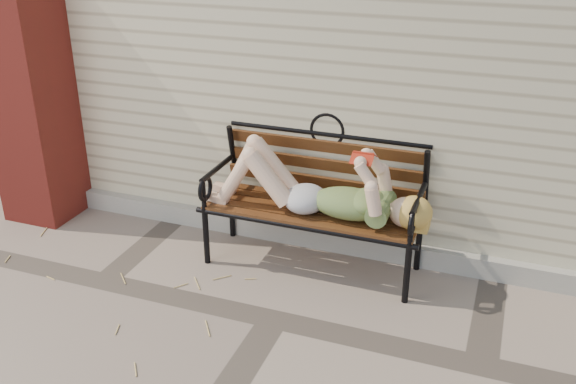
% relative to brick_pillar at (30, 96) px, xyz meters
% --- Properties ---
extents(ground, '(80.00, 80.00, 0.00)m').
position_rel_brick_pillar_xyz_m(ground, '(2.30, -0.75, -1.00)').
color(ground, gray).
rests_on(ground, ground).
extents(house_wall, '(8.00, 4.00, 3.00)m').
position_rel_brick_pillar_xyz_m(house_wall, '(2.30, 2.25, 0.50)').
color(house_wall, beige).
rests_on(house_wall, ground).
extents(foundation_strip, '(8.00, 0.10, 0.15)m').
position_rel_brick_pillar_xyz_m(foundation_strip, '(2.30, 0.22, -0.93)').
color(foundation_strip, '#ADA99D').
rests_on(foundation_strip, ground).
extents(brick_pillar, '(0.50, 0.50, 2.00)m').
position_rel_brick_pillar_xyz_m(brick_pillar, '(0.00, 0.00, 0.00)').
color(brick_pillar, maroon).
rests_on(brick_pillar, ground).
extents(garden_bench, '(1.62, 0.64, 1.05)m').
position_rel_brick_pillar_xyz_m(garden_bench, '(2.31, 0.04, -0.41)').
color(garden_bench, black).
rests_on(garden_bench, ground).
extents(reading_woman, '(1.53, 0.35, 0.48)m').
position_rel_brick_pillar_xyz_m(reading_woman, '(2.33, -0.09, -0.38)').
color(reading_woman, '#0B3A4D').
rests_on(reading_woman, ground).
extents(straw_scatter, '(2.86, 1.67, 0.01)m').
position_rel_brick_pillar_xyz_m(straw_scatter, '(0.63, -1.05, -0.99)').
color(straw_scatter, tan).
rests_on(straw_scatter, ground).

